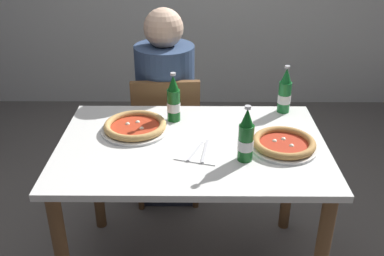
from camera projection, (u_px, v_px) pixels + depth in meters
name	position (u px, v px, depth m)	size (l,w,h in m)	color
dining_table_main	(192.00, 165.00, 2.03)	(1.20, 0.80, 0.75)	silver
chair_behind_table	(167.00, 132.00, 2.65)	(0.42, 0.42, 0.85)	brown
diner_seated	(166.00, 113.00, 2.65)	(0.34, 0.34, 1.21)	#2D3342
pizza_margherita_near	(135.00, 127.00, 2.08)	(0.32, 0.32, 0.04)	white
pizza_marinara_far	(284.00, 144.00, 1.93)	(0.30, 0.30, 0.04)	white
beer_bottle_left	(285.00, 93.00, 2.23)	(0.07, 0.07, 0.25)	#196B2D
beer_bottle_center	(174.00, 101.00, 2.14)	(0.07, 0.07, 0.25)	#14591E
beer_bottle_right	(246.00, 138.00, 1.81)	(0.07, 0.07, 0.25)	#14591E
napkin_with_cutlery	(200.00, 152.00, 1.91)	(0.22, 0.22, 0.01)	white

